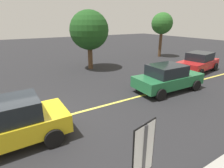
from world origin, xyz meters
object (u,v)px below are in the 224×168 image
at_px(car_green_approaching, 168,78).
at_px(tree_centre_verge, 162,24).
at_px(speed_limit_sign, 143,164).
at_px(tree_left_verge, 89,30).
at_px(car_yellow_near_curb, 2,125).
at_px(car_red_crossing, 198,62).

distance_m(car_green_approaching, tree_centre_verge, 11.39).
bearing_deg(speed_limit_sign, car_green_approaching, 39.09).
bearing_deg(tree_centre_verge, tree_left_verge, -174.20).
relative_size(speed_limit_sign, car_green_approaching, 0.60).
distance_m(car_yellow_near_curb, car_red_crossing, 14.11).
distance_m(car_red_crossing, tree_centre_verge, 7.30).
bearing_deg(speed_limit_sign, tree_left_verge, 69.17).
distance_m(speed_limit_sign, car_yellow_near_curb, 4.91).
bearing_deg(car_red_crossing, tree_left_verge, 142.64).
bearing_deg(tree_left_verge, car_red_crossing, -37.36).
bearing_deg(car_green_approaching, car_red_crossing, 17.34).
height_order(car_green_approaching, tree_centre_verge, tree_centre_verge).
distance_m(speed_limit_sign, tree_centre_verge, 19.33).
xyz_separation_m(car_green_approaching, tree_left_verge, (-1.71, 7.13, 2.42)).
height_order(car_green_approaching, car_red_crossing, car_green_approaching).
bearing_deg(tree_centre_verge, car_green_approaching, -133.01).
height_order(car_yellow_near_curb, car_red_crossing, car_yellow_near_curb).
height_order(speed_limit_sign, car_yellow_near_curb, speed_limit_sign).
distance_m(speed_limit_sign, car_red_crossing, 13.71).
relative_size(speed_limit_sign, tree_left_verge, 0.52).
bearing_deg(tree_centre_verge, car_red_crossing, -108.34).
distance_m(car_green_approaching, tree_left_verge, 7.72).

